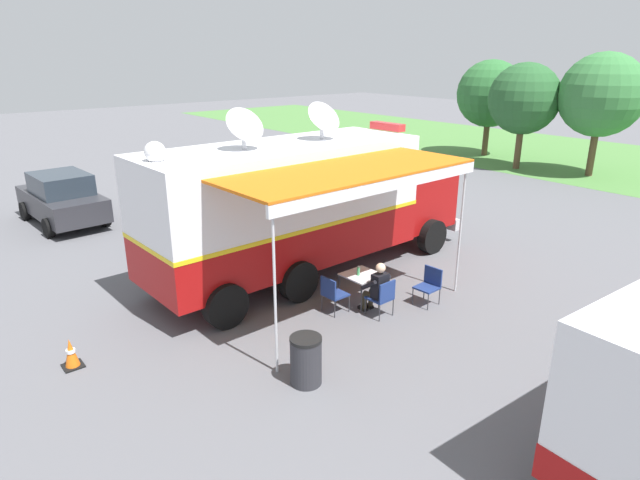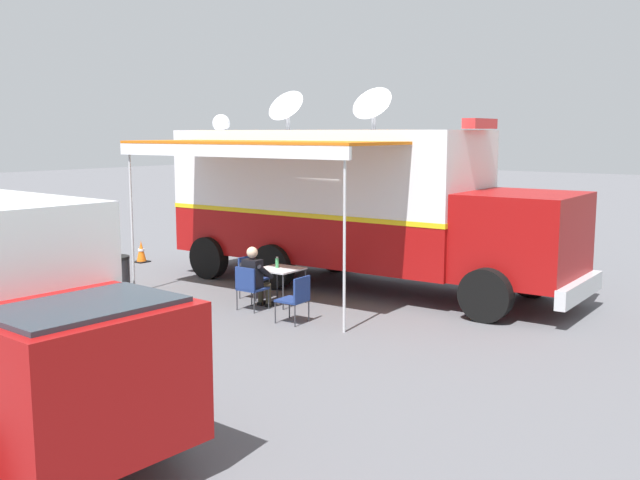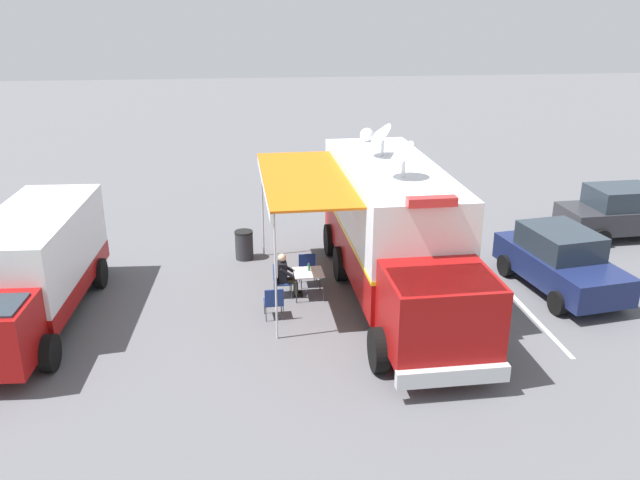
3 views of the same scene
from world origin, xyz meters
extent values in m
plane|color=#5B5B60|center=(0.00, 0.00, 0.00)|extent=(100.00, 100.00, 0.00)
cube|color=silver|center=(-3.35, 2.13, 0.00)|extent=(0.26, 4.80, 0.01)
cube|color=#9E0F0F|center=(0.00, 0.00, 1.15)|extent=(2.70, 7.27, 1.10)
cube|color=white|center=(0.00, 0.00, 2.55)|extent=(2.70, 7.27, 1.70)
cube|color=yellow|center=(0.00, 0.00, 1.70)|extent=(2.72, 7.29, 0.10)
cube|color=#9E0F0F|center=(-0.13, 4.65, 1.45)|extent=(2.36, 2.16, 1.70)
cube|color=#28333D|center=(-0.14, 4.85, 1.95)|extent=(2.19, 1.53, 0.70)
cube|color=silver|center=(-0.16, 5.78, 0.55)|extent=(2.38, 0.27, 0.36)
cylinder|color=black|center=(-1.38, 4.41, 0.50)|extent=(0.33, 1.01, 1.00)
cylinder|color=black|center=(1.12, 4.48, 0.50)|extent=(0.33, 1.01, 1.00)
cylinder|color=black|center=(-1.23, -0.58, 0.50)|extent=(0.33, 1.01, 1.00)
cylinder|color=black|center=(1.26, -0.50, 0.50)|extent=(0.33, 1.01, 1.00)
cylinder|color=black|center=(-1.18, -2.55, 0.50)|extent=(0.33, 1.01, 1.00)
cylinder|color=black|center=(1.32, -2.48, 0.50)|extent=(0.33, 1.01, 1.00)
cube|color=white|center=(0.00, 0.00, 3.45)|extent=(2.70, 7.27, 0.10)
cube|color=red|center=(-0.10, 3.70, 3.62)|extent=(1.11, 0.31, 0.20)
cylinder|color=silver|center=(0.03, -1.08, 3.73)|extent=(0.10, 0.10, 0.45)
cone|color=silver|center=(0.18, -1.08, 4.13)|extent=(0.74, 0.92, 0.81)
cylinder|color=silver|center=(-0.04, 1.26, 3.73)|extent=(0.10, 0.10, 0.45)
cone|color=silver|center=(0.11, 1.26, 4.13)|extent=(0.74, 0.92, 0.81)
sphere|color=white|center=(0.09, -3.20, 3.68)|extent=(0.44, 0.44, 0.44)
cube|color=orange|center=(2.35, 0.07, 3.25)|extent=(2.36, 5.82, 0.06)
cube|color=white|center=(3.41, 0.10, 3.11)|extent=(0.24, 5.76, 0.24)
cylinder|color=silver|center=(3.27, 2.82, 1.63)|extent=(0.05, 0.05, 3.25)
cylinder|color=silver|center=(3.43, -2.63, 1.63)|extent=(0.05, 0.05, 3.25)
cube|color=silver|center=(2.30, 0.55, 0.71)|extent=(0.82, 0.82, 0.03)
cylinder|color=#333338|center=(1.92, 0.91, 0.35)|extent=(0.03, 0.03, 0.70)
cylinder|color=#333338|center=(2.66, 0.93, 0.35)|extent=(0.03, 0.03, 0.70)
cylinder|color=#333338|center=(1.94, 0.17, 0.35)|extent=(0.03, 0.03, 0.70)
cylinder|color=#333338|center=(2.68, 0.19, 0.35)|extent=(0.03, 0.03, 0.70)
cylinder|color=#3F9959|center=(2.28, 0.46, 0.83)|extent=(0.07, 0.07, 0.20)
cylinder|color=white|center=(2.28, 0.46, 0.94)|extent=(0.04, 0.04, 0.02)
cube|color=navy|center=(3.00, 0.44, 0.42)|extent=(0.49, 0.49, 0.04)
cube|color=navy|center=(3.22, 0.45, 0.65)|extent=(0.05, 0.48, 0.44)
cylinder|color=#333338|center=(2.78, 0.22, 0.21)|extent=(0.02, 0.02, 0.42)
cylinder|color=#333338|center=(2.77, 0.66, 0.21)|extent=(0.02, 0.02, 0.42)
cylinder|color=#333338|center=(3.22, 0.23, 0.21)|extent=(0.02, 0.02, 0.42)
cylinder|color=#333338|center=(3.21, 0.67, 0.21)|extent=(0.02, 0.02, 0.42)
cube|color=navy|center=(2.24, -0.20, 0.42)|extent=(0.49, 0.49, 0.04)
cube|color=navy|center=(2.25, -0.42, 0.65)|extent=(0.48, 0.05, 0.44)
cylinder|color=#333338|center=(2.01, 0.02, 0.21)|extent=(0.02, 0.02, 0.42)
cylinder|color=#333338|center=(2.45, 0.03, 0.21)|extent=(0.02, 0.02, 0.42)
cylinder|color=#333338|center=(2.03, -0.42, 0.21)|extent=(0.02, 0.02, 0.42)
cylinder|color=#333338|center=(2.47, -0.41, 0.21)|extent=(0.02, 0.02, 0.42)
cube|color=navy|center=(3.30, 1.68, 0.42)|extent=(0.51, 0.51, 0.04)
cube|color=navy|center=(3.29, 1.90, 0.65)|extent=(0.48, 0.07, 0.44)
cylinder|color=#333338|center=(3.53, 1.48, 0.21)|extent=(0.02, 0.02, 0.42)
cylinder|color=#333338|center=(3.09, 1.45, 0.21)|extent=(0.02, 0.02, 0.42)
cylinder|color=#333338|center=(3.51, 1.92, 0.21)|extent=(0.02, 0.02, 0.42)
cylinder|color=#333338|center=(3.07, 1.89, 0.21)|extent=(0.02, 0.02, 0.42)
cube|color=black|center=(3.00, 0.44, 0.72)|extent=(0.25, 0.37, 0.56)
sphere|color=beige|center=(3.00, 0.44, 1.14)|extent=(0.22, 0.22, 0.22)
cylinder|color=black|center=(2.88, 0.21, 0.76)|extent=(0.43, 0.10, 0.34)
cylinder|color=black|center=(2.87, 0.67, 0.76)|extent=(0.43, 0.10, 0.34)
cylinder|color=#383323|center=(2.82, 0.34, 0.44)|extent=(0.38, 0.14, 0.13)
cylinder|color=#383323|center=(2.64, 0.33, 0.21)|extent=(0.11, 0.11, 0.42)
cube|color=black|center=(2.58, 0.33, 0.04)|extent=(0.24, 0.11, 0.07)
cylinder|color=#383323|center=(2.81, 0.54, 0.44)|extent=(0.38, 0.14, 0.13)
cylinder|color=#383323|center=(2.63, 0.53, 0.21)|extent=(0.11, 0.11, 0.42)
cube|color=black|center=(2.57, 0.53, 0.04)|extent=(0.24, 0.11, 0.07)
cylinder|color=#2D2D33|center=(4.04, -2.43, 0.42)|extent=(0.56, 0.56, 0.85)
cylinder|color=black|center=(4.04, -2.43, 0.88)|extent=(0.57, 0.57, 0.06)
cube|color=black|center=(0.87, -5.52, 0.01)|extent=(0.36, 0.36, 0.03)
cone|color=orange|center=(0.87, -5.52, 0.31)|extent=(0.26, 0.26, 0.55)
cylinder|color=white|center=(0.87, -5.52, 0.33)|extent=(0.17, 0.17, 0.06)
cube|color=#9E0F0F|center=(9.38, 4.05, 1.12)|extent=(1.96, 1.68, 1.40)
cube|color=#28333D|center=(9.38, 4.15, 1.57)|extent=(1.73, 1.18, 0.60)
cylinder|color=black|center=(8.31, 3.70, 0.42)|extent=(0.30, 0.85, 0.84)
cube|color=#2D2D33|center=(-8.81, -3.07, 0.70)|extent=(4.29, 2.03, 0.76)
cube|color=#28333D|center=(-8.66, -3.06, 1.42)|extent=(2.18, 1.71, 0.68)
cylinder|color=black|center=(-10.06, -4.04, 0.32)|extent=(0.65, 0.25, 0.64)
cylinder|color=black|center=(-10.16, -2.25, 0.32)|extent=(0.65, 0.25, 0.64)
cylinder|color=black|center=(-7.46, -3.90, 0.32)|extent=(0.65, 0.25, 0.64)
cylinder|color=black|center=(-7.56, -2.10, 0.32)|extent=(0.65, 0.25, 0.64)
cube|color=navy|center=(-4.71, 0.90, 0.70)|extent=(2.43, 4.43, 0.76)
cube|color=#28333D|center=(-4.68, 0.75, 1.42)|extent=(1.91, 2.32, 0.68)
cylinder|color=black|center=(-5.80, 2.04, 0.32)|extent=(0.32, 0.67, 0.64)
cylinder|color=black|center=(-4.02, 2.33, 0.32)|extent=(0.32, 0.67, 0.64)
cylinder|color=black|center=(-5.39, -0.53, 0.32)|extent=(0.32, 0.67, 0.64)
cylinder|color=black|center=(-3.61, -0.25, 0.32)|extent=(0.32, 0.67, 0.64)
camera|label=1|loc=(10.57, -7.42, 5.57)|focal=30.12mm
camera|label=2|loc=(13.35, 9.90, 3.45)|focal=40.88mm
camera|label=3|loc=(3.78, 16.98, 7.83)|focal=37.07mm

